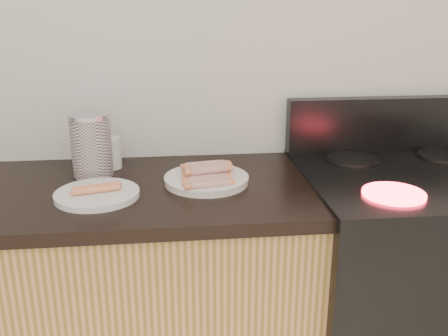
{
  "coord_description": "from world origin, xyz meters",
  "views": [
    {
      "loc": [
        -0.03,
        0.22,
        1.44
      ],
      "look_at": [
        0.13,
        1.62,
        0.97
      ],
      "focal_mm": 40.0,
      "sensor_mm": 36.0,
      "label": 1
    }
  ],
  "objects": [
    {
      "name": "hotdog_pile",
      "position": [
        0.08,
        1.7,
        0.94
      ],
      "size": [
        0.12,
        0.23,
        0.05
      ],
      "rotation": [
        0.0,
        0.0,
        0.17
      ],
      "color": "maroon",
      "rests_on": "main_plate"
    },
    {
      "name": "mug",
      "position": [
        -0.24,
        1.89,
        0.95
      ],
      "size": [
        0.11,
        0.11,
        0.11
      ],
      "primitive_type": "cylinder",
      "rotation": [
        0.0,
        0.0,
        -0.38
      ],
      "color": "white",
      "rests_on": "counter_slab"
    },
    {
      "name": "wall_back",
      "position": [
        0.0,
        2.0,
        1.3
      ],
      "size": [
        4.0,
        0.04,
        2.6
      ],
      "primitive_type": "cube",
      "color": "silver",
      "rests_on": "ground"
    },
    {
      "name": "canister",
      "position": [
        -0.28,
        1.82,
        1.0
      ],
      "size": [
        0.13,
        0.13,
        0.21
      ],
      "rotation": [
        0.0,
        0.0,
        0.08
      ],
      "color": "silver",
      "rests_on": "counter_slab"
    },
    {
      "name": "stove",
      "position": [
        0.78,
        1.68,
        0.46
      ],
      "size": [
        0.76,
        0.65,
        0.91
      ],
      "color": "black",
      "rests_on": "floor"
    },
    {
      "name": "side_plate",
      "position": [
        -0.25,
        1.61,
        0.91
      ],
      "size": [
        0.33,
        0.33,
        0.02
      ],
      "primitive_type": "cylinder",
      "rotation": [
        0.0,
        0.0,
        -0.43
      ],
      "color": "white",
      "rests_on": "counter_slab"
    },
    {
      "name": "burner_far_right",
      "position": [
        0.95,
        1.84,
        0.92
      ],
      "size": [
        0.18,
        0.18,
        0.01
      ],
      "primitive_type": "cylinder",
      "color": "black",
      "rests_on": "stove"
    },
    {
      "name": "plain_sausages",
      "position": [
        -0.25,
        1.61,
        0.93
      ],
      "size": [
        0.13,
        0.08,
        0.02
      ],
      "rotation": [
        0.0,
        0.0,
        0.26
      ],
      "color": "#C7663E",
      "rests_on": "side_plate"
    },
    {
      "name": "main_plate",
      "position": [
        0.08,
        1.7,
        0.91
      ],
      "size": [
        0.31,
        0.31,
        0.02
      ],
      "primitive_type": "cylinder",
      "rotation": [
        0.0,
        0.0,
        0.2
      ],
      "color": "white",
      "rests_on": "counter_slab"
    },
    {
      "name": "burner_far_left",
      "position": [
        0.61,
        1.84,
        0.92
      ],
      "size": [
        0.18,
        0.18,
        0.01
      ],
      "primitive_type": "cylinder",
      "color": "black",
      "rests_on": "stove"
    },
    {
      "name": "burner_near_left",
      "position": [
        0.61,
        1.51,
        0.92
      ],
      "size": [
        0.18,
        0.18,
        0.01
      ],
      "primitive_type": "cylinder",
      "color": "#FF1E2D",
      "rests_on": "stove"
    },
    {
      "name": "stove_panel",
      "position": [
        0.78,
        1.96,
        1.01
      ],
      "size": [
        0.76,
        0.06,
        0.2
      ],
      "primitive_type": "cube",
      "color": "black",
      "rests_on": "stove"
    }
  ]
}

